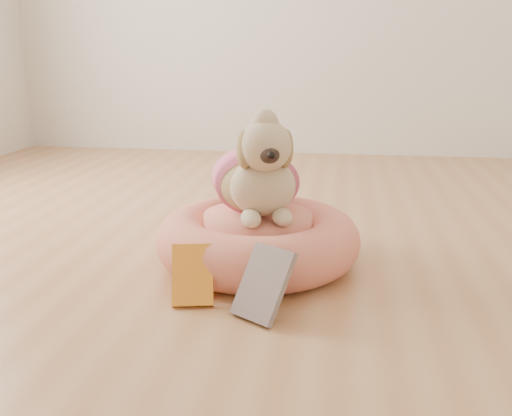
# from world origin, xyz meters

# --- Properties ---
(floor) EXTENTS (4.50, 4.50, 0.00)m
(floor) POSITION_xyz_m (0.00, 0.00, 0.00)
(floor) COLOR #B77D4C
(floor) RESTS_ON ground
(pet_bed) EXTENTS (0.75, 0.75, 0.19)m
(pet_bed) POSITION_xyz_m (0.26, -0.16, 0.09)
(pet_bed) COLOR #E66F5A
(pet_bed) RESTS_ON floor
(dog) EXTENTS (0.52, 0.63, 0.40)m
(dog) POSITION_xyz_m (0.25, -0.14, 0.39)
(dog) COLOR brown
(dog) RESTS_ON pet_bed
(book_yellow) EXTENTS (0.15, 0.15, 0.18)m
(book_yellow) POSITION_xyz_m (0.10, -0.53, 0.09)
(book_yellow) COLOR yellow
(book_yellow) RESTS_ON floor
(book_white) EXTENTS (0.20, 0.20, 0.20)m
(book_white) POSITION_xyz_m (0.33, -0.59, 0.10)
(book_white) COLOR silver
(book_white) RESTS_ON floor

